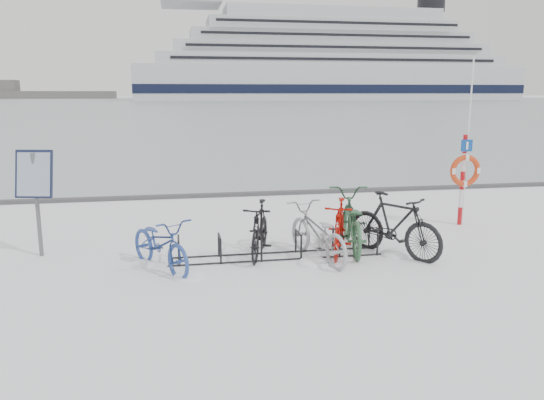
{
  "coord_description": "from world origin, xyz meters",
  "views": [
    {
      "loc": [
        -1.77,
        -9.1,
        2.95
      ],
      "look_at": [
        -0.02,
        0.6,
        0.94
      ],
      "focal_mm": 35.0,
      "sensor_mm": 36.0,
      "label": 1
    }
  ],
  "objects": [
    {
      "name": "bike_5",
      "position": [
        2.11,
        -0.22,
        0.6
      ],
      "size": [
        1.57,
        1.96,
        1.19
      ],
      "primitive_type": "imported",
      "rotation": [
        0.0,
        0.0,
        0.59
      ],
      "color": "black",
      "rests_on": "ground"
    },
    {
      "name": "bike_2",
      "position": [
        0.65,
        -0.2,
        0.51
      ],
      "size": [
        1.15,
        2.05,
        1.02
      ],
      "primitive_type": "imported",
      "rotation": [
        0.0,
        0.0,
        3.4
      ],
      "color": "#9C9EA3",
      "rests_on": "ground"
    },
    {
      "name": "quay_edge",
      "position": [
        0.0,
        5.9,
        0.05
      ],
      "size": [
        400.0,
        0.25,
        0.1
      ],
      "primitive_type": "cube",
      "color": "#3F3F42",
      "rests_on": "ground"
    },
    {
      "name": "cruise_ferry",
      "position": [
        55.49,
        189.4,
        12.92
      ],
      "size": [
        144.4,
        27.22,
        47.44
      ],
      "color": "silver",
      "rests_on": "ground"
    },
    {
      "name": "ice_sheet",
      "position": [
        0.0,
        155.0,
        0.01
      ],
      "size": [
        400.0,
        298.0,
        0.02
      ],
      "primitive_type": "cube",
      "color": "#A1ADB5",
      "rests_on": "ground"
    },
    {
      "name": "bike_4",
      "position": [
        1.48,
        0.34,
        0.57
      ],
      "size": [
        1.17,
        2.3,
        1.15
      ],
      "primitive_type": "imported",
      "rotation": [
        0.0,
        0.0,
        2.95
      ],
      "color": "#2B5535",
      "rests_on": "ground"
    },
    {
      "name": "bike_rack",
      "position": [
        0.0,
        0.0,
        0.18
      ],
      "size": [
        4.0,
        0.48,
        0.46
      ],
      "color": "black",
      "rests_on": "ground"
    },
    {
      "name": "snow_drifts",
      "position": [
        0.27,
        -0.22,
        0.0
      ],
      "size": [
        5.05,
        2.12,
        0.21
      ],
      "color": "white",
      "rests_on": "ground"
    },
    {
      "name": "info_board",
      "position": [
        -4.29,
        0.83,
        1.41
      ],
      "size": [
        0.69,
        0.37,
        1.95
      ],
      "rotation": [
        0.0,
        0.0,
        -0.2
      ],
      "color": "#595B5E",
      "rests_on": "ground"
    },
    {
      "name": "ground",
      "position": [
        0.0,
        0.0,
        0.0
      ],
      "size": [
        900.0,
        900.0,
        0.0
      ],
      "primitive_type": "plane",
      "color": "white",
      "rests_on": "ground"
    },
    {
      "name": "lifebuoy_station",
      "position": [
        4.5,
        1.59,
        1.24
      ],
      "size": [
        0.71,
        0.22,
        3.7
      ],
      "color": "#AC0D13",
      "rests_on": "ground"
    },
    {
      "name": "bike_1",
      "position": [
        -0.32,
        0.21,
        0.51
      ],
      "size": [
        0.98,
        1.77,
        1.02
      ],
      "primitive_type": "imported",
      "rotation": [
        0.0,
        0.0,
        -0.31
      ],
      "color": "black",
      "rests_on": "ground"
    },
    {
      "name": "bike_0",
      "position": [
        -2.1,
        -0.28,
        0.48
      ],
      "size": [
        1.46,
        1.9,
        0.96
      ],
      "primitive_type": "imported",
      "rotation": [
        0.0,
        0.0,
        0.52
      ],
      "color": "navy",
      "rests_on": "ground"
    },
    {
      "name": "bike_3",
      "position": [
        1.16,
        0.08,
        0.51
      ],
      "size": [
        1.1,
        1.77,
        1.03
      ],
      "primitive_type": "imported",
      "rotation": [
        0.0,
        0.0,
        -0.39
      ],
      "color": "#9D0B03",
      "rests_on": "ground"
    }
  ]
}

